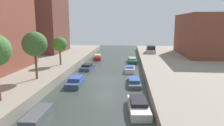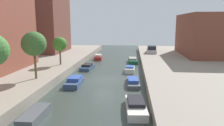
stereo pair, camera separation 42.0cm
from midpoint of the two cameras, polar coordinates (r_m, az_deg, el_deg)
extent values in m
plane|color=#333D38|center=(26.37, -1.75, -4.53)|extent=(84.00, 84.00, 0.00)
cube|color=brown|center=(43.90, 25.37, 6.96)|extent=(10.00, 14.18, 7.70)
cylinder|color=brown|center=(24.13, -19.64, -0.65)|extent=(0.24, 0.24, 2.87)
sphere|color=#3B642E|center=(23.80, -19.99, 4.92)|extent=(2.62, 2.62, 2.62)
cylinder|color=brown|center=(31.42, -13.51, 1.64)|extent=(0.23, 0.23, 2.28)
sphere|color=#3A7627|center=(31.19, -13.66, 5.01)|extent=(2.06, 2.06, 2.06)
cube|color=#B7B7BC|center=(44.13, 10.93, 3.24)|extent=(2.03, 4.30, 0.71)
cube|color=#1E2328|center=(43.72, 11.01, 4.14)|extent=(1.74, 2.38, 0.76)
cube|color=#4C5156|center=(16.60, -19.56, -13.30)|extent=(1.28, 3.43, 0.68)
cube|color=#33476B|center=(24.29, -9.70, -5.32)|extent=(1.62, 3.66, 0.57)
cube|color=#2D4C9E|center=(24.40, -9.59, -4.10)|extent=(1.36, 2.02, 0.37)
cube|color=#33476B|center=(32.39, -6.37, -1.27)|extent=(1.79, 3.48, 0.49)
cube|color=black|center=(32.42, -6.35, -0.53)|extent=(1.44, 1.95, 0.31)
cube|color=maroon|center=(41.37, -3.43, 1.50)|extent=(1.64, 3.94, 0.67)
cube|color=#B2ADA3|center=(41.16, -3.46, 2.13)|extent=(1.30, 2.20, 0.29)
cube|color=beige|center=(17.27, 7.17, -11.89)|extent=(1.83, 4.39, 0.62)
cube|color=black|center=(17.33, 7.19, -10.20)|extent=(1.46, 2.45, 0.29)
cube|color=#4C5156|center=(24.32, 6.24, -5.36)|extent=(1.57, 4.26, 0.44)
cube|color=#2D4C9E|center=(24.09, 6.26, -4.54)|extent=(1.26, 2.37, 0.35)
cube|color=beige|center=(30.58, 5.27, -1.80)|extent=(1.44, 3.07, 0.67)
cube|color=#2D4C9E|center=(30.45, 5.28, -1.01)|extent=(1.18, 1.70, 0.20)
cube|color=#195638|center=(37.82, 5.97, 0.55)|extent=(1.68, 4.11, 0.61)
cube|color=gray|center=(37.79, 5.98, 1.24)|extent=(1.38, 2.28, 0.30)
camera|label=1|loc=(0.21, -89.63, 0.07)|focal=33.63mm
camera|label=2|loc=(0.21, 90.37, -0.07)|focal=33.63mm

